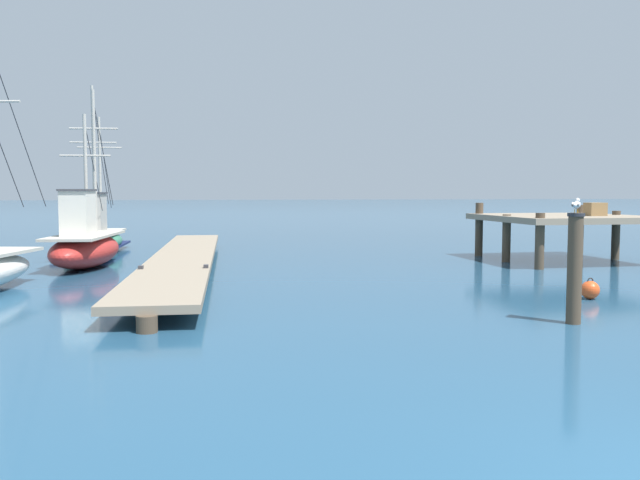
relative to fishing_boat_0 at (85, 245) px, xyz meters
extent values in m
cube|color=gray|center=(3.04, -1.08, -0.35)|extent=(2.84, 18.59, 0.16)
cylinder|color=#4C3D2D|center=(2.52, -10.33, -0.57)|extent=(0.36, 0.36, 0.29)
cylinder|color=#4C3D2D|center=(2.78, -5.71, -0.57)|extent=(0.36, 0.36, 0.29)
cylinder|color=#4C3D2D|center=(3.04, -1.08, -0.57)|extent=(0.36, 0.36, 0.29)
cylinder|color=#4C3D2D|center=(3.30, 3.54, -0.57)|extent=(0.36, 0.36, 0.29)
cylinder|color=#4C3D2D|center=(3.56, 8.16, -0.57)|extent=(0.36, 0.36, 0.29)
cube|color=#333338|center=(2.03, -4.74, -0.23)|extent=(0.13, 0.21, 0.08)
cube|color=#333338|center=(3.63, -4.83, -0.23)|extent=(0.13, 0.21, 0.08)
ellipsoid|color=#AD2823|center=(0.01, 0.08, -0.20)|extent=(2.30, 5.02, 1.04)
cube|color=#B2AD9E|center=(0.01, 0.08, 0.28)|extent=(2.04, 4.52, 0.08)
cube|color=silver|center=(-0.08, -0.65, 0.99)|extent=(0.92, 1.21, 1.35)
cube|color=#3D3D42|center=(-0.08, -0.65, 1.70)|extent=(1.00, 1.31, 0.06)
cylinder|color=#B2ADA3|center=(0.04, 0.32, 2.20)|extent=(0.11, 0.11, 3.76)
cylinder|color=#B2ADA3|center=(0.04, 0.32, 2.78)|extent=(1.57, 0.24, 0.06)
cylinder|color=#333338|center=(0.16, 1.33, 2.39)|extent=(0.25, 1.95, 2.79)
cylinder|color=#B2ADA3|center=(0.17, 1.40, 2.66)|extent=(0.11, 0.11, 4.69)
cylinder|color=#B2ADA3|center=(0.17, 1.40, 3.73)|extent=(1.57, 0.24, 0.06)
cylinder|color=#333338|center=(0.31, 2.66, 2.89)|extent=(0.31, 2.42, 3.47)
cylinder|color=#333338|center=(-1.24, -2.44, 3.32)|extent=(0.70, 2.89, 4.21)
ellipsoid|color=#337556|center=(-0.44, 5.33, -0.31)|extent=(2.28, 5.63, 0.82)
cube|color=#B2AD9E|center=(-0.44, 5.33, 0.06)|extent=(2.01, 5.07, 0.08)
cube|color=#19234C|center=(-0.44, 5.33, -0.49)|extent=(2.30, 5.52, 0.08)
cube|color=#B7B2A8|center=(-0.49, 4.50, 0.84)|extent=(1.15, 1.35, 1.48)
cube|color=#3D3D42|center=(-0.49, 4.50, 1.61)|extent=(1.25, 1.46, 0.06)
cylinder|color=#B2ADA3|center=(-0.43, 5.60, 2.94)|extent=(0.11, 0.11, 5.67)
cylinder|color=#B2ADA3|center=(-0.43, 5.60, 3.57)|extent=(1.77, 0.16, 0.06)
cylinder|color=#333338|center=(-0.34, 7.13, 3.22)|extent=(0.20, 2.94, 4.20)
cylinder|color=#B2ADA3|center=(-0.36, 6.84, 2.40)|extent=(0.11, 0.11, 4.60)
cylinder|color=#B2ADA3|center=(-0.36, 6.84, 3.46)|extent=(1.77, 0.16, 0.06)
cylinder|color=#333338|center=(-0.28, 8.08, 2.63)|extent=(0.16, 2.39, 3.41)
cube|color=gray|center=(15.77, -1.02, 0.75)|extent=(4.85, 5.14, 0.20)
cylinder|color=#4C3D2D|center=(13.72, -3.20, 0.14)|extent=(0.28, 0.28, 1.73)
cylinder|color=#4C3D2D|center=(13.72, 1.17, 0.26)|extent=(0.28, 0.28, 1.96)
cylinder|color=#4C3D2D|center=(17.83, 1.16, 0.22)|extent=(0.28, 0.28, 1.87)
cylinder|color=#4C3D2D|center=(13.72, -1.01, 0.09)|extent=(0.28, 0.28, 1.61)
cylinder|color=#4C3D2D|center=(17.83, -1.02, 0.14)|extent=(0.28, 0.28, 1.71)
cube|color=olive|center=(16.50, -1.79, 1.07)|extent=(0.60, 0.48, 0.44)
cylinder|color=#4C3D2D|center=(9.99, -11.03, 0.28)|extent=(0.26, 0.26, 1.99)
cylinder|color=#28282D|center=(9.99, -11.03, 1.24)|extent=(0.30, 0.30, 0.06)
cylinder|color=gold|center=(9.97, -11.01, 1.31)|extent=(0.01, 0.01, 0.07)
cylinder|color=gold|center=(10.01, -11.05, 1.31)|extent=(0.01, 0.01, 0.07)
ellipsoid|color=white|center=(9.99, -11.03, 1.41)|extent=(0.28, 0.29, 0.13)
ellipsoid|color=silver|center=(9.93, -11.01, 1.42)|extent=(0.18, 0.20, 0.09)
ellipsoid|color=#383838|center=(9.86, -11.09, 1.42)|extent=(0.06, 0.07, 0.04)
ellipsoid|color=silver|center=(10.02, -11.08, 1.42)|extent=(0.18, 0.20, 0.09)
ellipsoid|color=#383838|center=(9.94, -11.16, 1.42)|extent=(0.06, 0.07, 0.04)
cone|color=white|center=(9.89, -11.14, 1.41)|extent=(0.11, 0.11, 0.07)
sphere|color=white|center=(10.06, -10.94, 1.50)|extent=(0.08, 0.08, 0.08)
cone|color=gold|center=(10.10, -10.91, 1.49)|extent=(0.05, 0.05, 0.02)
sphere|color=#E04C1E|center=(11.90, -8.61, -0.51)|extent=(0.41, 0.41, 0.41)
torus|color=black|center=(11.90, -8.61, -0.31)|extent=(0.14, 0.02, 0.14)
camera|label=1|loc=(3.26, -21.72, 1.64)|focal=37.29mm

